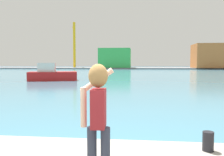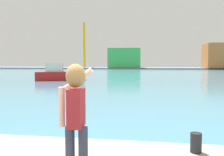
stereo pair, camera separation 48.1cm
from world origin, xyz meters
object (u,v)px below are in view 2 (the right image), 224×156
Objects in this scene: person_photographer at (76,110)px; boat_moored at (59,74)px; warehouse_left at (125,58)px; harbor_bollard at (196,143)px; port_crane at (84,41)px.

person_photographer is 27.77m from boat_moored.
warehouse_left reaches higher than boat_moored.
harbor_bollard is 93.12m from port_crane.
warehouse_left is at bearing 2.76° from person_photographer.
port_crane is at bearing 169.25° from warehouse_left.
port_crane is at bearing 106.75° from harbor_bollard.
person_photographer is at bearing -83.95° from boat_moored.
boat_moored is 61.21m from warehouse_left.
harbor_bollard is (1.98, 1.44, -0.87)m from person_photographer.
harbor_bollard is at bearing -83.44° from warehouse_left.
port_crane reaches higher than warehouse_left.
warehouse_left is at bearing 96.56° from harbor_bollard.
port_crane is at bearing 86.89° from boat_moored.
person_photographer is at bearing -84.84° from warehouse_left.
harbor_bollard is 0.03× the size of warehouse_left.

